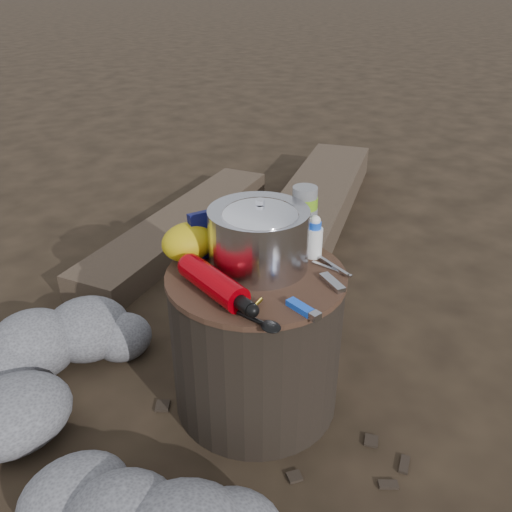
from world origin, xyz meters
TOP-DOWN VIEW (x-y plane):
  - ground at (0.00, 0.00)m, footprint 60.00×60.00m
  - stump at (0.00, 0.00)m, footprint 0.47×0.47m
  - rock_ring at (-0.39, 0.11)m, footprint 0.49×1.07m
  - log_main at (0.91, 0.76)m, footprint 1.73×1.31m
  - log_small at (0.39, 1.07)m, footprint 1.32×0.85m
  - foil_windscreen at (0.03, 0.03)m, footprint 0.26×0.26m
  - camping_pot at (0.02, 0.00)m, footprint 0.19×0.19m
  - fuel_bottle at (-0.14, -0.02)m, footprint 0.07×0.27m
  - thermos at (0.19, 0.04)m, footprint 0.07×0.07m
  - travel_mug at (0.10, 0.13)m, footprint 0.07×0.07m
  - stuff_sack at (-0.09, 0.17)m, footprint 0.15×0.12m
  - food_pouch at (-0.04, 0.16)m, footprint 0.10×0.04m
  - lighter at (-0.02, -0.20)m, footprint 0.03×0.09m
  - multitool at (0.11, -0.16)m, footprint 0.04×0.09m
  - pot_grabber at (0.17, -0.11)m, footprint 0.04×0.12m
  - spork at (-0.14, -0.14)m, footprint 0.07×0.16m
  - squeeze_bottle at (0.18, -0.02)m, footprint 0.04×0.04m

SIDE VIEW (x-z plane):
  - ground at x=0.00m, z-range 0.00..0.00m
  - log_small at x=0.39m, z-range 0.00..0.11m
  - log_main at x=0.91m, z-range 0.00..0.16m
  - rock_ring at x=-0.39m, z-range 0.00..0.21m
  - stump at x=0.00m, z-range 0.00..0.43m
  - pot_grabber at x=0.17m, z-range 0.43..0.44m
  - multitool at x=0.11m, z-range 0.43..0.44m
  - spork at x=-0.14m, z-range 0.43..0.44m
  - lighter at x=-0.02m, z-range 0.43..0.45m
  - fuel_bottle at x=-0.14m, z-range 0.43..0.50m
  - stuff_sack at x=-0.09m, z-range 0.43..0.53m
  - squeeze_bottle at x=0.18m, z-range 0.43..0.54m
  - travel_mug at x=0.10m, z-range 0.43..0.54m
  - food_pouch at x=-0.04m, z-range 0.43..0.56m
  - foil_windscreen at x=0.03m, z-range 0.43..0.59m
  - thermos at x=0.19m, z-range 0.43..0.61m
  - camping_pot at x=0.02m, z-range 0.43..0.62m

